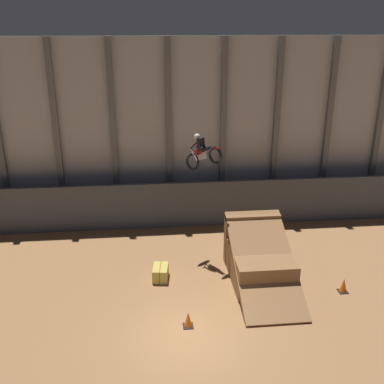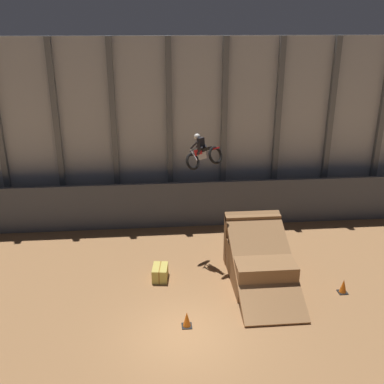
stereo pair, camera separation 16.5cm
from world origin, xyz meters
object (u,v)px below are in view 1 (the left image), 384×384
at_px(dirt_ramp, 258,259).
at_px(traffic_cone_arena_edge, 188,320).
at_px(traffic_cone_near_ramp, 343,286).
at_px(hay_bale_trackside, 161,273).
at_px(rider_bike_solo, 202,153).

relative_size(dirt_ramp, traffic_cone_arena_edge, 8.35).
bearing_deg(traffic_cone_near_ramp, traffic_cone_arena_edge, -166.37).
xyz_separation_m(traffic_cone_near_ramp, traffic_cone_arena_edge, (-6.24, -1.51, 0.00)).
bearing_deg(hay_bale_trackside, dirt_ramp, -3.01).
height_order(rider_bike_solo, traffic_cone_arena_edge, rider_bike_solo).
height_order(traffic_cone_near_ramp, traffic_cone_arena_edge, same).
distance_m(traffic_cone_near_ramp, hay_bale_trackside, 7.28).
height_order(traffic_cone_near_ramp, hay_bale_trackside, traffic_cone_near_ramp).
distance_m(rider_bike_solo, traffic_cone_arena_edge, 6.76).
distance_m(dirt_ramp, traffic_cone_arena_edge, 4.37).
xyz_separation_m(rider_bike_solo, hay_bale_trackside, (-1.90, -1.71, -4.55)).
bearing_deg(rider_bike_solo, dirt_ramp, -81.92).
bearing_deg(rider_bike_solo, hay_bale_trackside, -177.62).
distance_m(dirt_ramp, traffic_cone_near_ramp, 3.44).
relative_size(dirt_ramp, rider_bike_solo, 2.76).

